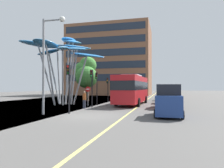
# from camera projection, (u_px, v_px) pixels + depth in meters

# --- Properties ---
(ground) EXTENTS (120.00, 240.00, 0.10)m
(ground) POSITION_uv_depth(u_px,v_px,m) (81.00, 116.00, 15.74)
(ground) COLOR #54514F
(red_bus) EXTENTS (3.17, 9.90, 3.66)m
(red_bus) POSITION_uv_depth(u_px,v_px,m) (132.00, 88.00, 25.50)
(red_bus) COLOR red
(red_bus) RESTS_ON ground
(leaf_sculpture) EXTENTS (10.07, 8.27, 8.80)m
(leaf_sculpture) POSITION_uv_depth(u_px,v_px,m) (63.00, 51.00, 25.67)
(leaf_sculpture) COLOR #9EA0A5
(leaf_sculpture) RESTS_ON ground
(traffic_light_kerb_near) EXTENTS (0.28, 0.42, 3.93)m
(traffic_light_kerb_near) POSITION_uv_depth(u_px,v_px,m) (69.00, 79.00, 16.61)
(traffic_light_kerb_near) COLOR black
(traffic_light_kerb_near) RESTS_ON ground
(traffic_light_kerb_far) EXTENTS (0.28, 0.42, 3.99)m
(traffic_light_kerb_far) POSITION_uv_depth(u_px,v_px,m) (92.00, 80.00, 22.11)
(traffic_light_kerb_far) COLOR black
(traffic_light_kerb_far) RESTS_ON ground
(traffic_light_island_mid) EXTENTS (0.28, 0.42, 3.95)m
(traffic_light_island_mid) POSITION_uv_depth(u_px,v_px,m) (97.00, 81.00, 25.91)
(traffic_light_island_mid) COLOR black
(traffic_light_island_mid) RESTS_ON ground
(traffic_light_opposite) EXTENTS (0.28, 0.42, 3.46)m
(traffic_light_opposite) POSITION_uv_depth(u_px,v_px,m) (108.00, 84.00, 29.19)
(traffic_light_opposite) COLOR black
(traffic_light_opposite) RESTS_ON ground
(car_parked_near) EXTENTS (1.97, 3.84, 2.34)m
(car_parked_near) POSITION_uv_depth(u_px,v_px,m) (168.00, 101.00, 15.17)
(car_parked_near) COLOR navy
(car_parked_near) RESTS_ON ground
(car_parked_mid) EXTENTS (2.05, 4.45, 2.14)m
(car_parked_mid) POSITION_uv_depth(u_px,v_px,m) (167.00, 98.00, 21.40)
(car_parked_mid) COLOR black
(car_parked_mid) RESTS_ON ground
(car_parked_far) EXTENTS (1.97, 4.47, 2.16)m
(car_parked_far) POSITION_uv_depth(u_px,v_px,m) (168.00, 96.00, 27.54)
(car_parked_far) COLOR #2D5138
(car_parked_far) RESTS_ON ground
(car_side_street) EXTENTS (1.95, 4.07, 2.36)m
(car_side_street) POSITION_uv_depth(u_px,v_px,m) (166.00, 94.00, 33.24)
(car_side_street) COLOR black
(car_side_street) RESTS_ON ground
(car_far_side) EXTENTS (2.01, 4.48, 2.06)m
(car_far_side) POSITION_uv_depth(u_px,v_px,m) (166.00, 93.00, 39.21)
(car_far_side) COLOR maroon
(car_far_side) RESTS_ON ground
(street_lamp) EXTENTS (1.91, 0.44, 7.58)m
(street_lamp) POSITION_uv_depth(u_px,v_px,m) (49.00, 52.00, 16.16)
(street_lamp) COLOR gray
(street_lamp) RESTS_ON ground
(tree_pavement_near) EXTENTS (4.09, 4.13, 6.99)m
(tree_pavement_near) POSITION_uv_depth(u_px,v_px,m) (86.00, 73.00, 32.53)
(tree_pavement_near) COLOR brown
(tree_pavement_near) RESTS_ON ground
(pedestrian) EXTENTS (0.34, 0.34, 1.73)m
(pedestrian) POSITION_uv_depth(u_px,v_px,m) (84.00, 100.00, 20.80)
(pedestrian) COLOR #2D3342
(pedestrian) RESTS_ON ground
(no_entry_sign) EXTENTS (0.60, 0.12, 2.21)m
(no_entry_sign) POSITION_uv_depth(u_px,v_px,m) (88.00, 93.00, 23.30)
(no_entry_sign) COLOR gray
(no_entry_sign) RESTS_ON ground
(backdrop_building) EXTENTS (22.05, 14.08, 18.78)m
(backdrop_building) POSITION_uv_depth(u_px,v_px,m) (111.00, 61.00, 58.71)
(backdrop_building) COLOR brown
(backdrop_building) RESTS_ON ground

